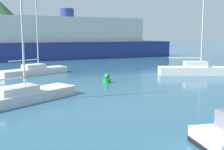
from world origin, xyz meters
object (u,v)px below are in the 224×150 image
at_px(sailboat_middle, 34,70).
at_px(buoy_marker, 107,79).
at_px(sailboat_inner, 195,69).
at_px(sailboat_outer, 16,96).
at_px(ferry_distant, 68,40).

distance_m(sailboat_middle, buoy_marker, 8.87).
height_order(sailboat_inner, buoy_marker, sailboat_inner).
relative_size(sailboat_inner, buoy_marker, 11.96).
height_order(sailboat_inner, sailboat_outer, sailboat_inner).
height_order(sailboat_outer, buoy_marker, sailboat_outer).
distance_m(sailboat_inner, sailboat_middle, 16.26).
relative_size(sailboat_inner, sailboat_outer, 1.19).
bearing_deg(sailboat_inner, sailboat_middle, -179.29).
bearing_deg(ferry_distant, sailboat_inner, -78.07).
bearing_deg(sailboat_outer, ferry_distant, 41.44).
bearing_deg(ferry_distant, sailboat_outer, -110.96).
distance_m(sailboat_outer, buoy_marker, 8.87).
bearing_deg(buoy_marker, sailboat_middle, 126.95).
xyz_separation_m(ferry_distant, buoy_marker, (-2.19, -27.48, -2.72)).
height_order(sailboat_middle, buoy_marker, sailboat_middle).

